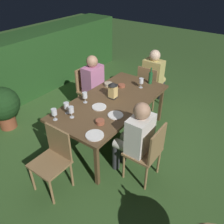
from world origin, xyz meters
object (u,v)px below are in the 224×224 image
Objects in this scene: person_in_cream at (135,136)px; chair_head_far at (149,85)px; person_in_mustard at (154,74)px; person_in_pink at (96,83)px; plate_c at (95,135)px; wine_glass_b at (54,112)px; wine_glass_a at (141,81)px; wine_glass_d at (66,106)px; chair_side_left_a at (148,151)px; chair_side_right_b at (88,88)px; wine_glass_c at (85,96)px; wine_glass_e at (71,110)px; bowl_salad at (100,122)px; plate_a at (99,107)px; plate_b at (115,115)px; bowl_olives at (108,84)px; potted_plant_corner at (3,105)px; chair_head_near at (53,158)px; lantern_centerpiece at (113,89)px; bowl_bread at (122,86)px; green_bottle_on_table at (150,78)px; dining_table at (112,103)px.

person_in_cream reaches higher than chair_head_far.
person_in_mustard is 1.00× the size of person_in_pink.
person_in_mustard is 2.28m from plate_c.
wine_glass_b is 0.73× the size of plate_c.
wine_glass_d is at bearing 161.06° from wine_glass_a.
wine_glass_a is at bearing -76.85° from person_in_pink.
chair_side_right_b is (0.89, 1.78, 0.00)m from chair_side_left_a.
wine_glass_c and wine_glass_e have the same top height.
chair_side_right_b is 7.28× the size of bowl_salad.
plate_c is at bearing -170.79° from chair_head_far.
wine_glass_a is (0.19, -1.03, 0.35)m from chair_side_right_b.
plate_a is at bearing 79.70° from chair_side_left_a.
bowl_salad is at bearing 101.84° from chair_side_left_a.
bowl_olives reaches higher than plate_b.
wine_glass_a is at bearing -13.39° from wine_glass_e.
potted_plant_corner is at bearing 91.27° from plate_c.
wine_glass_d reaches higher than chair_side_left_a.
bowl_olives is at bearing 2.14° from wine_glass_d.
plate_c is (0.41, -0.33, 0.24)m from chair_head_near.
chair_side_left_a is at bearing -152.14° from chair_head_far.
potted_plant_corner is at bearing 119.89° from lantern_centerpiece.
chair_head_near is at bearing 162.84° from plate_b.
person_in_pink is at bearing 15.80° from wine_glass_b.
bowl_bread is (0.39, 0.10, -0.12)m from lantern_centerpiece.
green_bottle_on_table reaches higher than chair_head_near.
green_bottle_on_table is 1.36× the size of plate_a.
lantern_centerpiece is at bearing 22.46° from plate_c.
bowl_olives is at bearing 25.71° from plate_a.
chair_head_far is at bearing 7.13° from bowl_salad.
chair_head_near is (-1.68, -0.89, 0.00)m from chair_side_right_b.
green_bottle_on_table reaches higher than wine_glass_d.
dining_table is at bearing 167.51° from wine_glass_a.
plate_a reaches higher than dining_table.
person_in_pink reaches higher than plate_b.
wine_glass_e is 0.54m from plate_c.
dining_table is at bearing -20.17° from wine_glass_b.
person_in_cream reaches higher than bowl_bread.
wine_glass_c is 0.79× the size of plate_a.
lantern_centerpiece is at bearing -16.54° from wine_glass_b.
lantern_centerpiece reaches higher than wine_glass_d.
bowl_olives is at bearing 52.00° from person_in_cream.
bowl_salad is (-0.27, 0.06, 0.02)m from plate_b.
chair_side_left_a is at bearing -80.64° from potted_plant_corner.
wine_glass_c is at bearing 60.47° from bowl_salad.
bowl_salad reaches higher than plate_a.
dining_table is 0.43m from plate_b.
plate_a and plate_c have the same top height.
person_in_mustard is at bearing -7.95° from bowl_bread.
person_in_cream is 5.40× the size of plate_a.
person_in_pink is 1.48× the size of potted_plant_corner.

